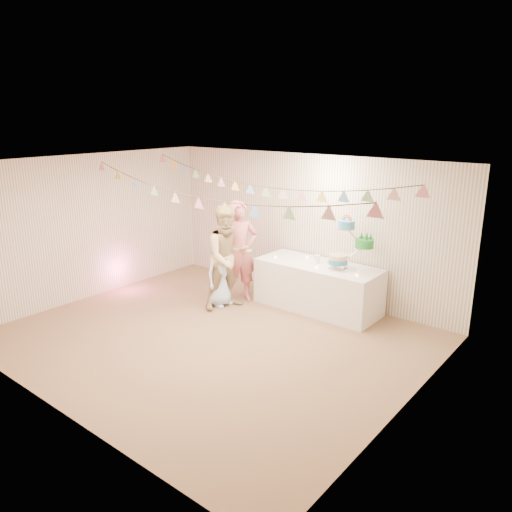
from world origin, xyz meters
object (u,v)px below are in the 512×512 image
Objects in this scene: cake_stand at (350,248)px; person_adult_a at (239,252)px; person_adult_b at (229,258)px; person_child at (220,272)px; table at (318,286)px.

person_adult_a reaches higher than cake_stand.
person_adult_b is 0.34m from person_child.
cake_stand is 0.47× the size of person_adult_b.
person_adult_b is at bearing -143.78° from table.
person_adult_b is at bearing -151.84° from cake_stand.
person_adult_b is at bearing -79.71° from person_child.
person_adult_a is at bearing -162.47° from cake_stand.
person_adult_a is at bearing -157.71° from table.
person_adult_a is 0.38m from person_adult_b.
table is at bearing -33.16° from person_adult_a.
person_child is (-1.97, -0.98, -0.56)m from cake_stand.
table is 1.62m from person_adult_b.
person_adult_a is at bearing 32.42° from person_adult_b.
person_adult_b is 1.47× the size of person_child.
table is 1.75× the size of person_child.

